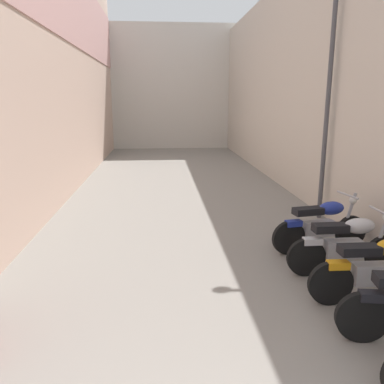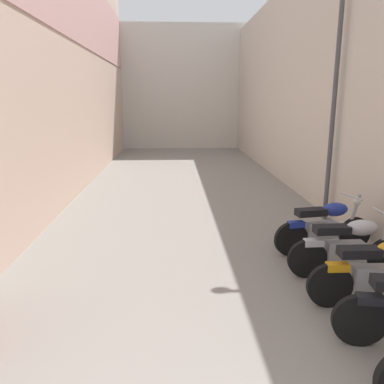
# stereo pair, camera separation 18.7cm
# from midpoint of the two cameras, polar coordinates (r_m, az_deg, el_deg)

# --- Properties ---
(ground_plane) EXTENTS (36.85, 36.85, 0.00)m
(ground_plane) POSITION_cam_midpoint_polar(r_m,az_deg,el_deg) (9.50, 0.54, -2.77)
(ground_plane) COLOR gray
(building_left) EXTENTS (0.45, 20.85, 7.54)m
(building_left) POSITION_cam_midpoint_polar(r_m,az_deg,el_deg) (11.48, -17.89, 18.61)
(building_left) COLOR beige
(building_left) RESTS_ON ground
(building_right) EXTENTS (0.45, 20.85, 6.21)m
(building_right) POSITION_cam_midpoint_polar(r_m,az_deg,el_deg) (11.77, 17.06, 15.08)
(building_right) COLOR beige
(building_right) RESTS_ON ground
(building_far_end) EXTENTS (9.29, 2.00, 6.53)m
(building_far_end) POSITION_cam_midpoint_polar(r_m,az_deg,el_deg) (22.55, -1.49, 15.01)
(building_far_end) COLOR beige
(building_far_end) RESTS_ON ground
(motorcycle_fourth) EXTENTS (1.85, 0.58, 1.04)m
(motorcycle_fourth) POSITION_cam_midpoint_polar(r_m,az_deg,el_deg) (5.70, 26.63, -10.26)
(motorcycle_fourth) COLOR black
(motorcycle_fourth) RESTS_ON ground
(motorcycle_fifth) EXTENTS (1.85, 0.58, 1.04)m
(motorcycle_fifth) POSITION_cam_midpoint_polar(r_m,az_deg,el_deg) (6.43, 22.81, -7.23)
(motorcycle_fifth) COLOR black
(motorcycle_fifth) RESTS_ON ground
(motorcycle_sixth) EXTENTS (1.84, 0.58, 1.04)m
(motorcycle_sixth) POSITION_cam_midpoint_polar(r_m,az_deg,el_deg) (7.25, 19.59, -4.63)
(motorcycle_sixth) COLOR black
(motorcycle_sixth) RESTS_ON ground
(street_lamp) EXTENTS (0.79, 0.18, 5.17)m
(street_lamp) POSITION_cam_midpoint_polar(r_m,az_deg,el_deg) (9.02, 20.37, 14.77)
(street_lamp) COLOR #47474C
(street_lamp) RESTS_ON ground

